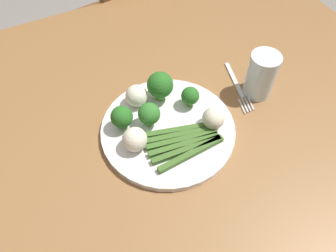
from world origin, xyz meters
TOP-DOWN VIEW (x-y plane):
  - ground_plane at (0.00, 0.00)m, footprint 6.00×6.00m
  - dining_table at (0.00, 0.00)m, footprint 1.20×1.08m
  - chair at (-0.17, -0.68)m, footprint 0.45×0.45m
  - plate at (0.04, -0.01)m, footprint 0.29×0.29m
  - asparagus_bundle at (0.03, 0.04)m, footprint 0.16×0.10m
  - broccoli_front at (0.02, -0.10)m, footprint 0.06×0.06m
  - broccoli_near_center at (-0.03, -0.05)m, footprint 0.04×0.04m
  - broccoli_right at (0.13, -0.06)m, footprint 0.05×0.05m
  - broccoli_outer_edge at (0.07, -0.04)m, footprint 0.05×0.05m
  - cauliflower_edge at (0.12, 0.00)m, footprint 0.05×0.05m
  - cauliflower_mid at (-0.05, 0.02)m, footprint 0.05×0.05m
  - cauliflower_front_left at (0.07, -0.11)m, footprint 0.05×0.05m
  - fork at (-0.17, -0.05)m, footprint 0.06×0.16m
  - water_glass at (-0.20, -0.02)m, footprint 0.07×0.07m

SIDE VIEW (x-z plane):
  - ground_plane at x=0.00m, z-range -0.02..0.00m
  - chair at x=-0.17m, z-range 0.07..0.94m
  - dining_table at x=0.00m, z-range 0.27..0.99m
  - fork at x=-0.17m, z-range 0.72..0.72m
  - plate at x=0.04m, z-range 0.72..0.74m
  - asparagus_bundle at x=0.03m, z-range 0.74..0.75m
  - cauliflower_mid at x=-0.05m, z-range 0.74..0.78m
  - cauliflower_front_left at x=0.07m, z-range 0.74..0.78m
  - cauliflower_edge at x=0.12m, z-range 0.74..0.79m
  - broccoli_near_center at x=-0.03m, z-range 0.74..0.79m
  - broccoli_right at x=0.13m, z-range 0.74..0.80m
  - broccoli_outer_edge at x=0.07m, z-range 0.74..0.80m
  - water_glass at x=-0.20m, z-range 0.72..0.83m
  - broccoli_front at x=0.02m, z-range 0.74..0.81m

